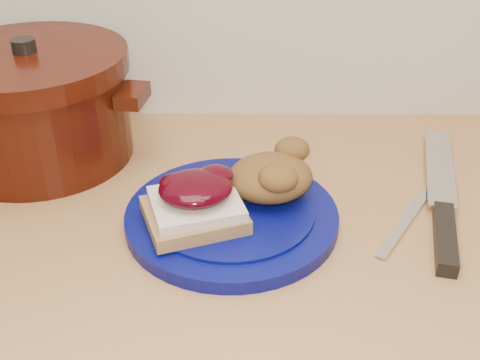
{
  "coord_description": "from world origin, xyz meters",
  "views": [
    {
      "loc": [
        -0.04,
        0.89,
        1.34
      ],
      "look_at": [
        -0.05,
        1.51,
        0.95
      ],
      "focal_mm": 45.0,
      "sensor_mm": 36.0,
      "label": 1
    }
  ],
  "objects_px": {
    "butter_knife": "(406,220)",
    "pepper_grinder": "(52,110)",
    "chef_knife": "(443,216)",
    "dutch_oven": "(35,105)",
    "plate": "(232,217)"
  },
  "relations": [
    {
      "from": "chef_knife",
      "to": "pepper_grinder",
      "type": "relative_size",
      "value": 2.36
    },
    {
      "from": "butter_knife",
      "to": "pepper_grinder",
      "type": "bearing_deg",
      "value": 103.06
    },
    {
      "from": "chef_knife",
      "to": "dutch_oven",
      "type": "xyz_separation_m",
      "value": [
        -0.54,
        0.17,
        0.07
      ]
    },
    {
      "from": "butter_knife",
      "to": "pepper_grinder",
      "type": "relative_size",
      "value": 1.22
    },
    {
      "from": "chef_knife",
      "to": "dutch_oven",
      "type": "height_order",
      "value": "dutch_oven"
    },
    {
      "from": "chef_knife",
      "to": "butter_knife",
      "type": "distance_m",
      "value": 0.05
    },
    {
      "from": "plate",
      "to": "pepper_grinder",
      "type": "distance_m",
      "value": 0.32
    },
    {
      "from": "plate",
      "to": "butter_knife",
      "type": "height_order",
      "value": "plate"
    },
    {
      "from": "pepper_grinder",
      "to": "dutch_oven",
      "type": "bearing_deg",
      "value": 180.0
    },
    {
      "from": "butter_knife",
      "to": "dutch_oven",
      "type": "xyz_separation_m",
      "value": [
        -0.5,
        0.17,
        0.08
      ]
    },
    {
      "from": "plate",
      "to": "pepper_grinder",
      "type": "bearing_deg",
      "value": 146.63
    },
    {
      "from": "chef_knife",
      "to": "butter_knife",
      "type": "bearing_deg",
      "value": 104.29
    },
    {
      "from": "chef_knife",
      "to": "dutch_oven",
      "type": "relative_size",
      "value": 1.0
    },
    {
      "from": "dutch_oven",
      "to": "butter_knife",
      "type": "bearing_deg",
      "value": -18.7
    },
    {
      "from": "chef_knife",
      "to": "plate",
      "type": "bearing_deg",
      "value": 103.9
    }
  ]
}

